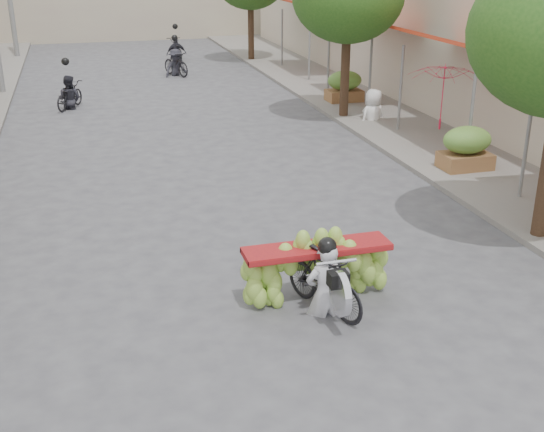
% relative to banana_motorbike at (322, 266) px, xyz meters
% --- Properties ---
extents(ground, '(120.00, 120.00, 0.00)m').
position_rel_banana_motorbike_xyz_m(ground, '(-0.61, -2.72, -0.69)').
color(ground, '#515156').
rests_on(ground, ground).
extents(sidewalk_right, '(4.00, 60.00, 0.12)m').
position_rel_banana_motorbike_xyz_m(sidewalk_right, '(6.39, 12.28, -0.63)').
color(sidewalk_right, slate).
rests_on(sidewalk_right, ground).
extents(shophouse_row_right, '(9.77, 40.00, 6.00)m').
position_rel_banana_motorbike_xyz_m(shophouse_row_right, '(11.38, 11.27, 2.30)').
color(shophouse_row_right, beige).
rests_on(shophouse_row_right, ground).
extents(produce_crate_mid, '(1.20, 0.88, 1.16)m').
position_rel_banana_motorbike_xyz_m(produce_crate_mid, '(5.59, 5.28, 0.02)').
color(produce_crate_mid, brown).
rests_on(produce_crate_mid, ground).
extents(produce_crate_far, '(1.20, 0.88, 1.16)m').
position_rel_banana_motorbike_xyz_m(produce_crate_far, '(5.59, 13.28, 0.02)').
color(produce_crate_far, brown).
rests_on(produce_crate_far, ground).
extents(banana_motorbike, '(2.29, 1.86, 2.07)m').
position_rel_banana_motorbike_xyz_m(banana_motorbike, '(0.00, 0.00, 0.00)').
color(banana_motorbike, black).
rests_on(banana_motorbike, ground).
extents(market_umbrella, '(2.15, 2.15, 1.69)m').
position_rel_banana_motorbike_xyz_m(market_umbrella, '(5.58, 6.57, 1.75)').
color(market_umbrella, red).
rests_on(market_umbrella, ground).
extents(pedestrian, '(1.05, 0.80, 1.88)m').
position_rel_banana_motorbike_xyz_m(pedestrian, '(5.48, 10.53, 0.37)').
color(pedestrian, white).
rests_on(pedestrian, ground).
extents(bg_motorbike_a, '(1.25, 1.67, 1.95)m').
position_rel_banana_motorbike_xyz_m(bg_motorbike_a, '(-3.61, 15.20, 0.05)').
color(bg_motorbike_a, black).
rests_on(bg_motorbike_a, ground).
extents(bg_motorbike_b, '(1.21, 1.80, 1.95)m').
position_rel_banana_motorbike_xyz_m(bg_motorbike_b, '(0.77, 20.36, 0.14)').
color(bg_motorbike_b, black).
rests_on(bg_motorbike_b, ground).
extents(bg_motorbike_c, '(1.02, 1.84, 1.95)m').
position_rel_banana_motorbike_xyz_m(bg_motorbike_c, '(1.42, 24.60, 0.08)').
color(bg_motorbike_c, black).
rests_on(bg_motorbike_c, ground).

